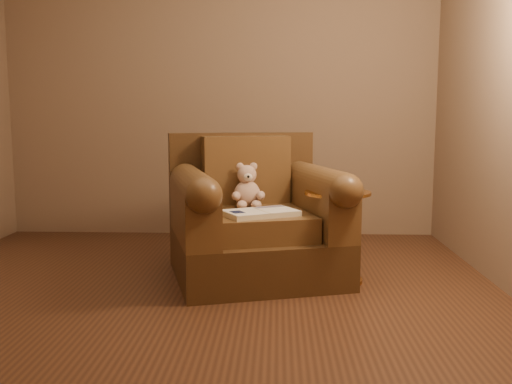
{
  "coord_description": "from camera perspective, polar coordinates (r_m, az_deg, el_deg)",
  "views": [
    {
      "loc": [
        0.54,
        -3.36,
        1.12
      ],
      "look_at": [
        0.4,
        0.47,
        0.61
      ],
      "focal_mm": 40.0,
      "sensor_mm": 36.0,
      "label": 1
    }
  ],
  "objects": [
    {
      "name": "guidebook",
      "position": [
        3.71,
        0.47,
        -2.1
      ],
      "size": [
        0.54,
        0.46,
        0.04
      ],
      "rotation": [
        0.0,
        0.0,
        0.49
      ],
      "color": "beige",
      "rests_on": "armchair"
    },
    {
      "name": "armchair",
      "position": [
        4.0,
        -0.13,
        -2.97
      ],
      "size": [
        1.35,
        1.31,
        0.99
      ],
      "rotation": [
        0.0,
        0.0,
        0.28
      ],
      "color": "#462E17",
      "rests_on": "floor"
    },
    {
      "name": "floor",
      "position": [
        3.58,
        -6.74,
        -10.64
      ],
      "size": [
        4.0,
        4.0,
        0.0
      ],
      "primitive_type": "plane",
      "color": "#4C2B1A",
      "rests_on": "ground"
    },
    {
      "name": "room",
      "position": [
        3.46,
        -7.2,
        17.48
      ],
      "size": [
        4.02,
        4.02,
        2.71
      ],
      "color": "#846951",
      "rests_on": "ground"
    },
    {
      "name": "teddy_bear",
      "position": [
        4.05,
        -0.87,
        0.19
      ],
      "size": [
        0.23,
        0.27,
        0.32
      ],
      "rotation": [
        0.0,
        0.0,
        0.17
      ],
      "color": "#CCA58E",
      "rests_on": "armchair"
    },
    {
      "name": "side_table",
      "position": [
        3.88,
        8.09,
        -4.14
      ],
      "size": [
        0.44,
        0.44,
        0.62
      ],
      "color": "#CE8938",
      "rests_on": "floor"
    }
  ]
}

